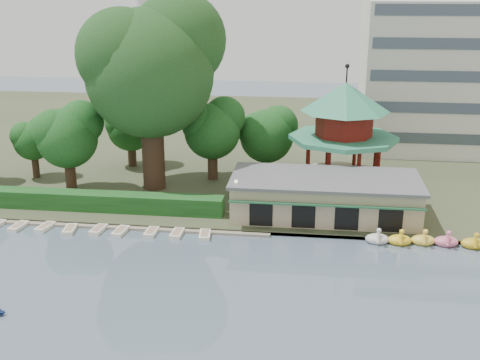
% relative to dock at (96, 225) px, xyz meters
% --- Properties ---
extents(ground_plane, '(220.00, 220.00, 0.00)m').
position_rel_dock_xyz_m(ground_plane, '(12.00, -17.20, -0.12)').
color(ground_plane, slate).
rests_on(ground_plane, ground).
extents(shore, '(220.00, 70.00, 0.40)m').
position_rel_dock_xyz_m(shore, '(12.00, 34.80, 0.08)').
color(shore, '#424930').
rests_on(shore, ground).
extents(embankment, '(220.00, 0.60, 0.30)m').
position_rel_dock_xyz_m(embankment, '(12.00, 0.10, 0.03)').
color(embankment, gray).
rests_on(embankment, ground).
extents(dock, '(34.00, 1.60, 0.24)m').
position_rel_dock_xyz_m(dock, '(0.00, 0.00, 0.00)').
color(dock, gray).
rests_on(dock, ground).
extents(boathouse, '(18.60, 9.39, 3.90)m').
position_rel_dock_xyz_m(boathouse, '(22.00, 4.77, 2.25)').
color(boathouse, tan).
rests_on(boathouse, shore).
extents(pavilion, '(12.40, 12.40, 13.50)m').
position_rel_dock_xyz_m(pavilion, '(24.00, 14.80, 7.36)').
color(pavilion, tan).
rests_on(pavilion, shore).
extents(hedge, '(30.00, 2.00, 1.80)m').
position_rel_dock_xyz_m(hedge, '(-3.00, 3.30, 1.18)').
color(hedge, '#1D541E').
rests_on(hedge, shore).
extents(lamp_post, '(0.36, 0.36, 4.28)m').
position_rel_dock_xyz_m(lamp_post, '(13.50, 1.80, 3.22)').
color(lamp_post, black).
rests_on(lamp_post, shore).
extents(big_tree, '(15.28, 14.23, 21.45)m').
position_rel_dock_xyz_m(big_tree, '(3.19, 11.02, 14.27)').
color(big_tree, '#3A281C').
rests_on(big_tree, shore).
extents(small_trees, '(39.38, 16.74, 10.02)m').
position_rel_dock_xyz_m(small_trees, '(0.99, 14.39, 5.86)').
color(small_trees, '#3A281C').
rests_on(small_trees, shore).
extents(moored_rowboats, '(26.95, 2.78, 0.36)m').
position_rel_dock_xyz_m(moored_rowboats, '(-1.96, -1.39, 0.06)').
color(moored_rowboats, white).
rests_on(moored_rowboats, ground).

